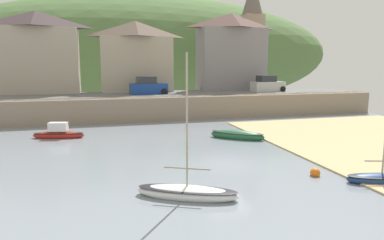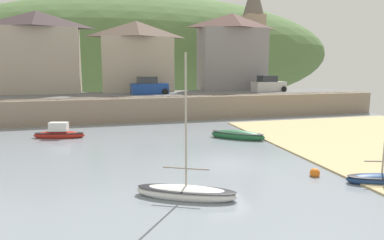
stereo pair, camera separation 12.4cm
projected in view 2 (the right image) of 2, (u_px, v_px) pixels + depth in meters
The scene contains 14 objects.
ground at pixel (370, 238), 11.18m from camera, with size 48.00×41.00×0.61m.
quay_seawall at pixel (169, 106), 36.46m from camera, with size 48.00×9.40×2.40m.
hillside_backdrop at pixel (147, 54), 72.06m from camera, with size 80.00×44.00×22.51m.
waterfront_building_left at pixel (39, 52), 39.44m from camera, with size 9.20×4.53×9.32m.
waterfront_building_centre at pixel (137, 56), 42.32m from camera, with size 8.80×4.62×8.52m.
waterfront_building_right at pixel (232, 51), 45.35m from camera, with size 8.92×4.37×9.87m.
church_with_spire at pixel (253, 31), 49.86m from camera, with size 3.00×3.00×15.60m.
sailboat_blue_trim at pixel (59, 133), 27.16m from camera, with size 4.11×1.85×1.39m.
sailboat_white_hull at pixel (186, 192), 15.01m from camera, with size 4.58×3.05×6.40m.
rowboat_small_beached at pixel (237, 135), 26.81m from camera, with size 4.08×3.51×0.87m.
sailboat_far_left at pixel (382, 178), 16.77m from camera, with size 3.54×1.97×6.62m.
parked_car_near_slipway at pixel (149, 87), 38.79m from camera, with size 4.22×2.03×1.95m.
parked_car_by_wall at pixel (268, 85), 42.52m from camera, with size 4.22×2.00×1.95m.
mooring_buoy at pixel (315, 173), 17.90m from camera, with size 0.52×0.52×0.52m.
Camera 2 is at (-6.87, -18.15, 5.78)m, focal length 32.16 mm.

